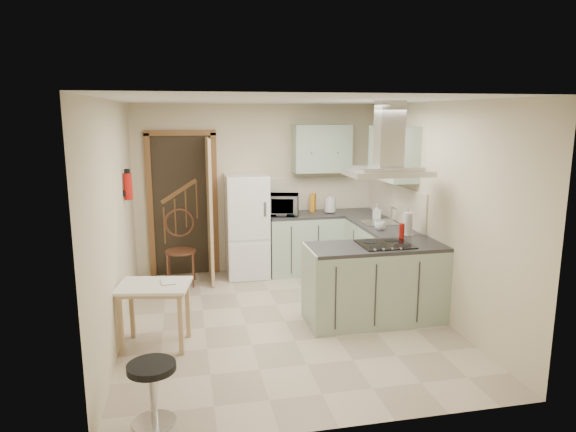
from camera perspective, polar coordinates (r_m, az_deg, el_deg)
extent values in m
plane|color=#C0AE96|center=(6.06, -0.36, -11.61)|extent=(4.20, 4.20, 0.00)
plane|color=silver|center=(5.58, -0.39, 12.74)|extent=(4.20, 4.20, 0.00)
plane|color=beige|center=(7.73, -3.47, 3.05)|extent=(3.60, 0.00, 3.60)
plane|color=beige|center=(5.63, -18.65, -0.68)|extent=(0.00, 4.20, 4.20)
plane|color=beige|center=(6.29, 15.91, 0.71)|extent=(0.00, 4.20, 4.20)
cube|color=brown|center=(7.65, -11.59, 1.23)|extent=(1.10, 0.12, 2.10)
cube|color=white|center=(7.50, -4.60, -1.11)|extent=(0.60, 0.60, 1.50)
cube|color=#9EB2A0|center=(7.72, 1.79, -3.00)|extent=(1.08, 0.60, 0.90)
cube|color=#9EB2A0|center=(7.35, 9.43, -3.91)|extent=(0.60, 1.95, 0.90)
cube|color=beige|center=(7.93, 3.44, 2.53)|extent=(1.68, 0.02, 0.50)
cube|color=#9EB2A0|center=(7.69, 3.75, 7.50)|extent=(0.85, 0.35, 0.70)
cube|color=#9EB2A0|center=(6.90, 11.61, 6.85)|extent=(0.35, 0.90, 0.70)
cube|color=#9EB2A0|center=(6.02, 9.68, -7.37)|extent=(1.55, 0.65, 0.90)
cube|color=black|center=(5.92, 10.73, -3.10)|extent=(0.58, 0.50, 0.01)
cube|color=silver|center=(5.78, 11.02, 4.74)|extent=(0.90, 0.55, 0.10)
cube|color=silver|center=(7.08, 10.06, -0.72)|extent=(0.45, 0.40, 0.01)
cylinder|color=#B2140F|center=(6.46, -17.36, 3.15)|extent=(0.10, 0.10, 0.32)
cube|color=#D2BA81|center=(5.52, -14.52, -10.63)|extent=(0.80, 0.65, 0.67)
cube|color=#471D17|center=(7.30, -11.85, -3.86)|extent=(0.45, 0.45, 0.96)
cylinder|color=black|center=(4.30, -14.79, -18.52)|extent=(0.46, 0.46, 0.50)
imported|color=black|center=(7.50, -0.98, 1.27)|extent=(0.63, 0.50, 0.30)
cylinder|color=silver|center=(7.68, 4.71, 1.27)|extent=(0.22, 0.22, 0.25)
cube|color=orange|center=(7.83, 2.80, 1.52)|extent=(0.13, 0.19, 0.26)
imported|color=#B7B5C2|center=(7.32, 9.83, 0.48)|extent=(0.10, 0.10, 0.21)
cylinder|color=silver|center=(6.41, 13.16, -0.82)|extent=(0.12, 0.12, 0.29)
imported|color=silver|center=(6.64, 10.19, -1.10)|extent=(0.14, 0.14, 0.11)
cylinder|color=#AA170E|center=(6.23, 12.53, -1.66)|extent=(0.08, 0.08, 0.18)
imported|color=#AB3B39|center=(5.40, -13.94, -6.85)|extent=(0.17, 0.21, 0.09)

